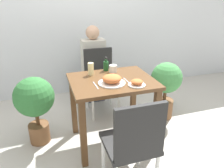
{
  "coord_description": "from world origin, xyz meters",
  "views": [
    {
      "loc": [
        -0.65,
        -2.0,
        1.61
      ],
      "look_at": [
        0.0,
        0.0,
        0.72
      ],
      "focal_mm": 35.0,
      "sensor_mm": 36.0,
      "label": 1
    }
  ],
  "objects_px": {
    "chair_far": "(100,78)",
    "potted_plant_right": "(166,84)",
    "potted_plant_left": "(35,102)",
    "chair_near": "(133,142)",
    "food_plate": "(112,80)",
    "person_figure": "(94,65)",
    "side_plate": "(137,83)",
    "drink_cup": "(113,69)",
    "sauce_bottle": "(106,65)",
    "juice_glass": "(91,69)"
  },
  "relations": [
    {
      "from": "juice_glass",
      "to": "side_plate",
      "type": "bearing_deg",
      "value": -50.47
    },
    {
      "from": "chair_near",
      "to": "side_plate",
      "type": "xyz_separation_m",
      "value": [
        0.23,
        0.48,
        0.29
      ]
    },
    {
      "from": "potted_plant_right",
      "to": "person_figure",
      "type": "bearing_deg",
      "value": 133.96
    },
    {
      "from": "food_plate",
      "to": "juice_glass",
      "type": "relative_size",
      "value": 2.0
    },
    {
      "from": "potted_plant_left",
      "to": "chair_near",
      "type": "bearing_deg",
      "value": -51.79
    },
    {
      "from": "side_plate",
      "to": "chair_far",
      "type": "bearing_deg",
      "value": 96.53
    },
    {
      "from": "chair_far",
      "to": "food_plate",
      "type": "bearing_deg",
      "value": -97.18
    },
    {
      "from": "chair_near",
      "to": "food_plate",
      "type": "height_order",
      "value": "chair_near"
    },
    {
      "from": "food_plate",
      "to": "sauce_bottle",
      "type": "height_order",
      "value": "sauce_bottle"
    },
    {
      "from": "food_plate",
      "to": "potted_plant_right",
      "type": "bearing_deg",
      "value": 23.98
    },
    {
      "from": "food_plate",
      "to": "chair_far",
      "type": "bearing_deg",
      "value": 82.82
    },
    {
      "from": "potted_plant_right",
      "to": "chair_far",
      "type": "bearing_deg",
      "value": 149.38
    },
    {
      "from": "juice_glass",
      "to": "potted_plant_left",
      "type": "bearing_deg",
      "value": 176.66
    },
    {
      "from": "chair_near",
      "to": "chair_far",
      "type": "height_order",
      "value": "same"
    },
    {
      "from": "chair_near",
      "to": "person_figure",
      "type": "xyz_separation_m",
      "value": [
        0.11,
        1.8,
        0.08
      ]
    },
    {
      "from": "chair_far",
      "to": "sauce_bottle",
      "type": "bearing_deg",
      "value": -96.2
    },
    {
      "from": "chair_far",
      "to": "person_figure",
      "type": "height_order",
      "value": "person_figure"
    },
    {
      "from": "chair_near",
      "to": "drink_cup",
      "type": "distance_m",
      "value": 0.98
    },
    {
      "from": "drink_cup",
      "to": "potted_plant_left",
      "type": "height_order",
      "value": "drink_cup"
    },
    {
      "from": "potted_plant_left",
      "to": "person_figure",
      "type": "xyz_separation_m",
      "value": [
        0.86,
        0.85,
        0.07
      ]
    },
    {
      "from": "chair_far",
      "to": "drink_cup",
      "type": "height_order",
      "value": "chair_far"
    },
    {
      "from": "chair_near",
      "to": "potted_plant_left",
      "type": "height_order",
      "value": "chair_near"
    },
    {
      "from": "side_plate",
      "to": "food_plate",
      "type": "bearing_deg",
      "value": 150.78
    },
    {
      "from": "sauce_bottle",
      "to": "potted_plant_left",
      "type": "bearing_deg",
      "value": -176.51
    },
    {
      "from": "sauce_bottle",
      "to": "potted_plant_right",
      "type": "xyz_separation_m",
      "value": [
        0.82,
        -0.01,
        -0.34
      ]
    },
    {
      "from": "food_plate",
      "to": "potted_plant_left",
      "type": "height_order",
      "value": "food_plate"
    },
    {
      "from": "side_plate",
      "to": "drink_cup",
      "type": "bearing_deg",
      "value": 102.76
    },
    {
      "from": "sauce_bottle",
      "to": "chair_far",
      "type": "bearing_deg",
      "value": 83.8
    },
    {
      "from": "chair_near",
      "to": "juice_glass",
      "type": "height_order",
      "value": "juice_glass"
    },
    {
      "from": "person_figure",
      "to": "potted_plant_left",
      "type": "bearing_deg",
      "value": -135.38
    },
    {
      "from": "juice_glass",
      "to": "drink_cup",
      "type": "bearing_deg",
      "value": 1.1
    },
    {
      "from": "potted_plant_right",
      "to": "person_figure",
      "type": "height_order",
      "value": "person_figure"
    },
    {
      "from": "person_figure",
      "to": "sauce_bottle",
      "type": "bearing_deg",
      "value": -92.74
    },
    {
      "from": "potted_plant_right",
      "to": "potted_plant_left",
      "type": "bearing_deg",
      "value": -178.55
    },
    {
      "from": "potted_plant_left",
      "to": "side_plate",
      "type": "bearing_deg",
      "value": -25.54
    },
    {
      "from": "potted_plant_left",
      "to": "potted_plant_right",
      "type": "relative_size",
      "value": 1.01
    },
    {
      "from": "drink_cup",
      "to": "sauce_bottle",
      "type": "height_order",
      "value": "sauce_bottle"
    },
    {
      "from": "chair_near",
      "to": "potted_plant_left",
      "type": "bearing_deg",
      "value": -51.79
    },
    {
      "from": "chair_near",
      "to": "potted_plant_right",
      "type": "height_order",
      "value": "chair_near"
    },
    {
      "from": "food_plate",
      "to": "side_plate",
      "type": "bearing_deg",
      "value": -29.22
    },
    {
      "from": "side_plate",
      "to": "juice_glass",
      "type": "height_order",
      "value": "juice_glass"
    },
    {
      "from": "chair_near",
      "to": "potted_plant_right",
      "type": "xyz_separation_m",
      "value": [
        0.89,
        0.99,
        -0.01
      ]
    },
    {
      "from": "chair_far",
      "to": "side_plate",
      "type": "height_order",
      "value": "chair_far"
    },
    {
      "from": "side_plate",
      "to": "drink_cup",
      "type": "distance_m",
      "value": 0.45
    },
    {
      "from": "chair_far",
      "to": "potted_plant_right",
      "type": "distance_m",
      "value": 0.89
    },
    {
      "from": "chair_far",
      "to": "person_figure",
      "type": "relative_size",
      "value": 0.76
    },
    {
      "from": "chair_near",
      "to": "potted_plant_right",
      "type": "distance_m",
      "value": 1.33
    },
    {
      "from": "chair_near",
      "to": "chair_far",
      "type": "relative_size",
      "value": 1.0
    },
    {
      "from": "food_plate",
      "to": "potted_plant_left",
      "type": "xyz_separation_m",
      "value": [
        -0.76,
        0.35,
        -0.29
      ]
    },
    {
      "from": "drink_cup",
      "to": "person_figure",
      "type": "xyz_separation_m",
      "value": [
        -0.02,
        0.88,
        -0.23
      ]
    }
  ]
}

